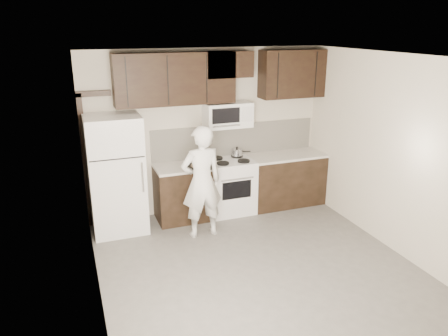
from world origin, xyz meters
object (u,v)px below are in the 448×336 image
refrigerator (116,175)px  microwave (228,115)px  stove (230,186)px  person (202,182)px

refrigerator → microwave: bearing=5.1°
stove → microwave: 1.20m
refrigerator → person: size_ratio=1.06×
refrigerator → stove: bearing=1.5°
person → refrigerator: bearing=-31.4°
stove → person: 1.04m
stove → microwave: size_ratio=1.24×
stove → person: person is taller
stove → refrigerator: 1.90m
stove → refrigerator: size_ratio=0.52×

